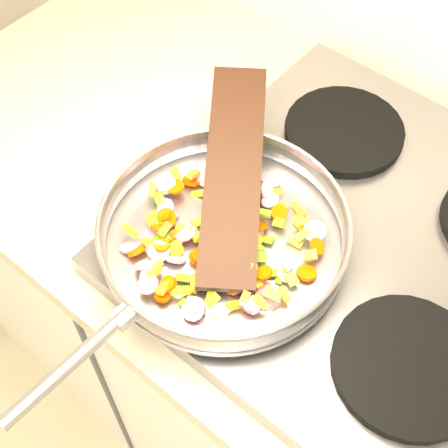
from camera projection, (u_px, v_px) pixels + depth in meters
The scene contains 7 objects.
cooktop at pixel (368, 244), 0.90m from camera, with size 0.60×0.60×0.04m, color #939399.
grate_fl at pixel (232, 243), 0.87m from camera, with size 0.19×0.19×0.02m, color black.
grate_fr at pixel (408, 366), 0.77m from camera, with size 0.19×0.19×0.02m, color black.
grate_bl at pixel (344, 131), 0.99m from camera, with size 0.19×0.19×0.02m, color black.
saute_pan at pixel (223, 232), 0.84m from camera, with size 0.37×0.55×0.05m.
vegetable_heap at pixel (219, 233), 0.85m from camera, with size 0.28×0.28×0.05m.
wooden_spatula at pixel (233, 172), 0.86m from camera, with size 0.34×0.08×0.02m, color black.
Camera 1 is at (-0.54, 1.15, 1.68)m, focal length 50.00 mm.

